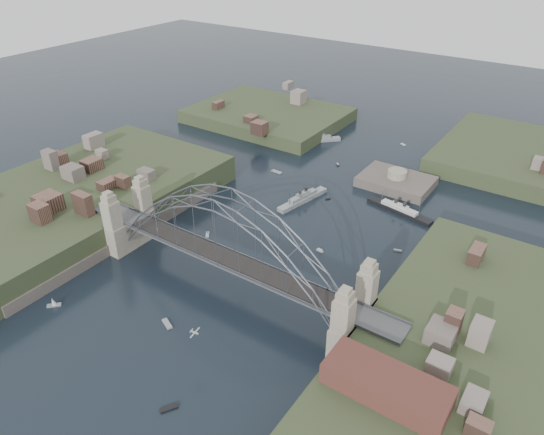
{
  "coord_description": "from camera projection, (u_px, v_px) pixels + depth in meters",
  "views": [
    {
      "loc": [
        59.65,
        -68.9,
        73.8
      ],
      "look_at": [
        0.0,
        18.0,
        10.0
      ],
      "focal_mm": 33.07,
      "sensor_mm": 36.0,
      "label": 1
    }
  ],
  "objects": [
    {
      "name": "headland_nw",
      "position": [
        268.0,
        120.0,
        209.06
      ],
      "size": [
        60.0,
        45.0,
        9.0
      ],
      "primitive_type": "cube",
      "color": "#323E22",
      "rests_on": "ground"
    },
    {
      "name": "ground",
      "position": [
        228.0,
        288.0,
        115.69
      ],
      "size": [
        500.0,
        500.0,
        0.0
      ],
      "primitive_type": "plane",
      "color": "black",
      "rests_on": "ground"
    },
    {
      "name": "bridge",
      "position": [
        225.0,
        244.0,
        109.31
      ],
      "size": [
        84.0,
        13.8,
        24.6
      ],
      "color": "#4B4B4E",
      "rests_on": "ground"
    },
    {
      "name": "naval_cruiser_far",
      "position": [
        319.0,
        139.0,
        189.8
      ],
      "size": [
        13.3,
        13.53,
        5.63
      ],
      "color": "#909597",
      "rests_on": "ground"
    },
    {
      "name": "shore_west",
      "position": [
        70.0,
        210.0,
        142.42
      ],
      "size": [
        50.5,
        90.0,
        12.0
      ],
      "color": "#323E22",
      "rests_on": "ground"
    },
    {
      "name": "small_boat_b",
      "position": [
        320.0,
        250.0,
        128.01
      ],
      "size": [
        2.04,
        0.91,
        1.43
      ],
      "color": "silver",
      "rests_on": "ground"
    },
    {
      "name": "naval_cruiser_near",
      "position": [
        303.0,
        199.0,
        150.08
      ],
      "size": [
        6.29,
        19.48,
        5.8
      ],
      "color": "#909597",
      "rests_on": "ground"
    },
    {
      "name": "small_boat_i",
      "position": [
        379.0,
        307.0,
        109.57
      ],
      "size": [
        0.93,
        2.28,
        1.43
      ],
      "color": "silver",
      "rests_on": "ground"
    },
    {
      "name": "small_boat_c",
      "position": [
        167.0,
        324.0,
        105.21
      ],
      "size": [
        3.56,
        2.39,
        0.45
      ],
      "color": "silver",
      "rests_on": "ground"
    },
    {
      "name": "small_boat_l",
      "position": [
        189.0,
        203.0,
        149.36
      ],
      "size": [
        2.9,
        1.47,
        0.45
      ],
      "color": "silver",
      "rests_on": "ground"
    },
    {
      "name": "small_boat_d",
      "position": [
        398.0,
        251.0,
        128.22
      ],
      "size": [
        2.12,
        1.19,
        0.45
      ],
      "color": "silver",
      "rests_on": "ground"
    },
    {
      "name": "small_boat_f",
      "position": [
        328.0,
        199.0,
        151.58
      ],
      "size": [
        1.31,
        1.5,
        0.45
      ],
      "color": "silver",
      "rests_on": "ground"
    },
    {
      "name": "small_boat_a",
      "position": [
        207.0,
        234.0,
        134.43
      ],
      "size": [
        2.3,
        2.64,
        1.43
      ],
      "color": "silver",
      "rests_on": "ground"
    },
    {
      "name": "small_boat_k",
      "position": [
        403.0,
        145.0,
        187.4
      ],
      "size": [
        2.19,
        1.56,
        0.45
      ],
      "color": "silver",
      "rests_on": "ground"
    },
    {
      "name": "fort_island",
      "position": [
        395.0,
        187.0,
        159.43
      ],
      "size": [
        22.0,
        16.0,
        9.4
      ],
      "color": "#514941",
      "rests_on": "ground"
    },
    {
      "name": "small_boat_j",
      "position": [
        53.0,
        303.0,
        109.93
      ],
      "size": [
        2.76,
        2.84,
        2.38
      ],
      "color": "silver",
      "rests_on": "ground"
    },
    {
      "name": "aeroplane",
      "position": [
        194.0,
        332.0,
        92.7
      ],
      "size": [
        1.66,
        3.05,
        0.44
      ],
      "color": "silver"
    },
    {
      "name": "shore_east",
      "position": [
        485.0,
        398.0,
        86.92
      ],
      "size": [
        50.5,
        90.0,
        12.0
      ],
      "color": "#323E22",
      "rests_on": "ground"
    },
    {
      "name": "wharf_shed",
      "position": [
        386.0,
        385.0,
        79.33
      ],
      "size": [
        20.0,
        8.0,
        4.0
      ],
      "primitive_type": "cube",
      "color": "#592D26",
      "rests_on": "shore_east"
    },
    {
      "name": "small_boat_h",
      "position": [
        338.0,
        164.0,
        172.11
      ],
      "size": [
        1.75,
        1.71,
        1.43
      ],
      "color": "silver",
      "rests_on": "ground"
    },
    {
      "name": "small_boat_e",
      "position": [
        277.0,
        172.0,
        167.45
      ],
      "size": [
        3.93,
        1.54,
        0.45
      ],
      "color": "silver",
      "rests_on": "ground"
    },
    {
      "name": "ocean_liner",
      "position": [
        399.0,
        210.0,
        144.57
      ],
      "size": [
        20.81,
        6.72,
        5.07
      ],
      "color": "black",
      "rests_on": "ground"
    },
    {
      "name": "small_boat_g",
      "position": [
        169.0,
        408.0,
        87.24
      ],
      "size": [
        2.54,
        3.19,
        0.45
      ],
      "color": "silver",
      "rests_on": "ground"
    }
  ]
}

